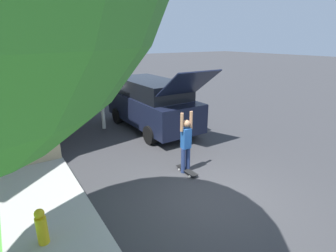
% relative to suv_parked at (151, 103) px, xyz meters
% --- Properties ---
extents(ground_plane, '(120.00, 120.00, 0.00)m').
position_rel_suv_parked_xyz_m(ground_plane, '(-1.32, -5.36, -1.14)').
color(ground_plane, '#333335').
extents(sidewalk, '(1.80, 80.00, 0.10)m').
position_rel_suv_parked_xyz_m(sidewalk, '(-4.92, 0.64, -1.09)').
color(sidewalk, '#9E9E99').
rests_on(sidewalk, ground_plane).
extents(suv_parked, '(2.17, 5.66, 2.79)m').
position_rel_suv_parked_xyz_m(suv_parked, '(0.00, 0.00, 0.00)').
color(suv_parked, black).
rests_on(suv_parked, ground_plane).
extents(car_down_street, '(1.98, 4.53, 1.41)m').
position_rel_suv_parked_xyz_m(car_down_street, '(0.41, 14.83, -0.45)').
color(car_down_street, black).
rests_on(car_down_street, ground_plane).
extents(skateboarder, '(0.41, 0.21, 1.82)m').
position_rel_suv_parked_xyz_m(skateboarder, '(-1.16, -4.01, -0.20)').
color(skateboarder, navy).
rests_on(skateboarder, ground_plane).
extents(skateboard, '(0.22, 0.82, 0.10)m').
position_rel_suv_parked_xyz_m(skateboard, '(-1.17, -4.10, -1.06)').
color(skateboard, black).
rests_on(skateboard, ground_plane).
extents(fire_hydrant, '(0.20, 0.20, 0.73)m').
position_rel_suv_parked_xyz_m(fire_hydrant, '(-5.15, -4.93, -0.69)').
color(fire_hydrant, gold).
rests_on(fire_hydrant, sidewalk).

